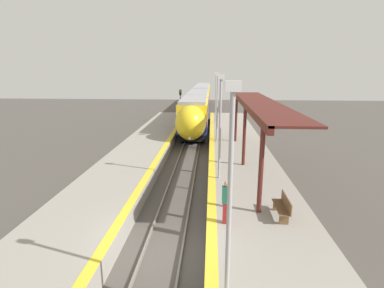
{
  "coord_description": "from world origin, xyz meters",
  "views": [
    {
      "loc": [
        1.74,
        -9.75,
        6.72
      ],
      "look_at": [
        0.57,
        8.38,
        2.22
      ],
      "focal_mm": 28.0,
      "sensor_mm": 36.0,
      "label": 1
    }
  ],
  "objects_px": {
    "railway_signal": "(180,103)",
    "lamppost_far": "(217,103)",
    "person_waiting": "(227,201)",
    "train": "(200,100)",
    "platform_bench": "(283,206)",
    "lamppost_near": "(230,183)",
    "lamppost_mid": "(220,121)",
    "lamppost_farthest": "(216,94)"
  },
  "relations": [
    {
      "from": "railway_signal",
      "to": "lamppost_far",
      "type": "distance_m",
      "value": 14.21
    },
    {
      "from": "person_waiting",
      "to": "lamppost_far",
      "type": "bearing_deg",
      "value": 90.7
    },
    {
      "from": "train",
      "to": "railway_signal",
      "type": "bearing_deg",
      "value": -107.73
    },
    {
      "from": "lamppost_far",
      "to": "platform_bench",
      "type": "bearing_deg",
      "value": -79.44
    },
    {
      "from": "lamppost_near",
      "to": "lamppost_mid",
      "type": "distance_m",
      "value": 8.94
    },
    {
      "from": "railway_signal",
      "to": "lamppost_near",
      "type": "bearing_deg",
      "value": -81.97
    },
    {
      "from": "platform_bench",
      "to": "lamppost_mid",
      "type": "distance_m",
      "value": 5.71
    },
    {
      "from": "lamppost_farthest",
      "to": "train",
      "type": "bearing_deg",
      "value": 101.06
    },
    {
      "from": "train",
      "to": "lamppost_farthest",
      "type": "distance_m",
      "value": 11.71
    },
    {
      "from": "railway_signal",
      "to": "platform_bench",
      "type": "bearing_deg",
      "value": -75.54
    },
    {
      "from": "lamppost_near",
      "to": "lamppost_far",
      "type": "distance_m",
      "value": 17.88
    },
    {
      "from": "platform_bench",
      "to": "lamppost_near",
      "type": "bearing_deg",
      "value": -118.48
    },
    {
      "from": "railway_signal",
      "to": "lamppost_mid",
      "type": "distance_m",
      "value": 22.84
    },
    {
      "from": "lamppost_mid",
      "to": "lamppost_far",
      "type": "distance_m",
      "value": 8.94
    },
    {
      "from": "lamppost_mid",
      "to": "lamppost_farthest",
      "type": "xyz_separation_m",
      "value": [
        0.0,
        17.88,
        0.0
      ]
    },
    {
      "from": "person_waiting",
      "to": "lamppost_farthest",
      "type": "bearing_deg",
      "value": 90.42
    },
    {
      "from": "lamppost_near",
      "to": "lamppost_farthest",
      "type": "height_order",
      "value": "same"
    },
    {
      "from": "railway_signal",
      "to": "lamppost_mid",
      "type": "relative_size",
      "value": 0.77
    },
    {
      "from": "train",
      "to": "railway_signal",
      "type": "distance_m",
      "value": 7.22
    },
    {
      "from": "lamppost_near",
      "to": "lamppost_farthest",
      "type": "relative_size",
      "value": 1.0
    },
    {
      "from": "person_waiting",
      "to": "railway_signal",
      "type": "distance_m",
      "value": 27.76
    },
    {
      "from": "lamppost_farthest",
      "to": "platform_bench",
      "type": "bearing_deg",
      "value": -83.64
    },
    {
      "from": "lamppost_near",
      "to": "lamppost_mid",
      "type": "bearing_deg",
      "value": 90.0
    },
    {
      "from": "train",
      "to": "lamppost_near",
      "type": "height_order",
      "value": "lamppost_near"
    },
    {
      "from": "railway_signal",
      "to": "lamppost_near",
      "type": "distance_m",
      "value": 31.65
    },
    {
      "from": "lamppost_mid",
      "to": "train",
      "type": "bearing_deg",
      "value": 94.34
    },
    {
      "from": "person_waiting",
      "to": "lamppost_farthest",
      "type": "relative_size",
      "value": 0.31
    },
    {
      "from": "train",
      "to": "lamppost_near",
      "type": "xyz_separation_m",
      "value": [
        2.22,
        -38.18,
        1.8
      ]
    },
    {
      "from": "person_waiting",
      "to": "lamppost_near",
      "type": "height_order",
      "value": "lamppost_near"
    },
    {
      "from": "train",
      "to": "lamppost_farthest",
      "type": "relative_size",
      "value": 7.67
    },
    {
      "from": "train",
      "to": "railway_signal",
      "type": "xyz_separation_m",
      "value": [
        -2.2,
        -6.87,
        0.35
      ]
    },
    {
      "from": "person_waiting",
      "to": "railway_signal",
      "type": "height_order",
      "value": "railway_signal"
    },
    {
      "from": "railway_signal",
      "to": "lamppost_farthest",
      "type": "height_order",
      "value": "lamppost_farthest"
    },
    {
      "from": "lamppost_near",
      "to": "train",
      "type": "bearing_deg",
      "value": 93.33
    },
    {
      "from": "train",
      "to": "lamppost_near",
      "type": "bearing_deg",
      "value": -86.67
    },
    {
      "from": "platform_bench",
      "to": "railway_signal",
      "type": "distance_m",
      "value": 27.64
    },
    {
      "from": "person_waiting",
      "to": "lamppost_far",
      "type": "relative_size",
      "value": 0.31
    },
    {
      "from": "train",
      "to": "lamppost_far",
      "type": "bearing_deg",
      "value": -83.76
    },
    {
      "from": "platform_bench",
      "to": "person_waiting",
      "type": "xyz_separation_m",
      "value": [
        -2.31,
        -0.64,
        0.44
      ]
    },
    {
      "from": "train",
      "to": "railway_signal",
      "type": "height_order",
      "value": "railway_signal"
    },
    {
      "from": "train",
      "to": "platform_bench",
      "type": "bearing_deg",
      "value": -82.04
    },
    {
      "from": "person_waiting",
      "to": "lamppost_near",
      "type": "bearing_deg",
      "value": -92.47
    }
  ]
}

